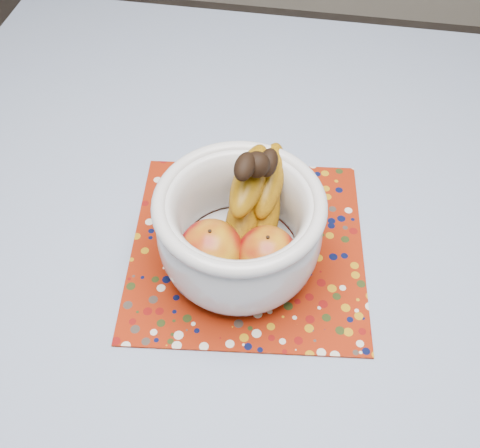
# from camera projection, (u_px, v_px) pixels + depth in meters

# --- Properties ---
(table) EXTENTS (1.20, 1.20, 0.75)m
(table) POSITION_uv_depth(u_px,v_px,m) (262.00, 285.00, 0.91)
(table) COLOR brown
(table) RESTS_ON ground
(tablecloth) EXTENTS (1.32, 1.32, 0.01)m
(tablecloth) POSITION_uv_depth(u_px,v_px,m) (264.00, 256.00, 0.85)
(tablecloth) COLOR #6179A3
(tablecloth) RESTS_ON table
(placemat) EXTENTS (0.39, 0.39, 0.00)m
(placemat) POSITION_uv_depth(u_px,v_px,m) (247.00, 247.00, 0.85)
(placemat) COLOR maroon
(placemat) RESTS_ON tablecloth
(fruit_bowl) EXTENTS (0.23, 0.24, 0.20)m
(fruit_bowl) POSITION_uv_depth(u_px,v_px,m) (243.00, 223.00, 0.77)
(fruit_bowl) COLOR silver
(fruit_bowl) RESTS_ON placemat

